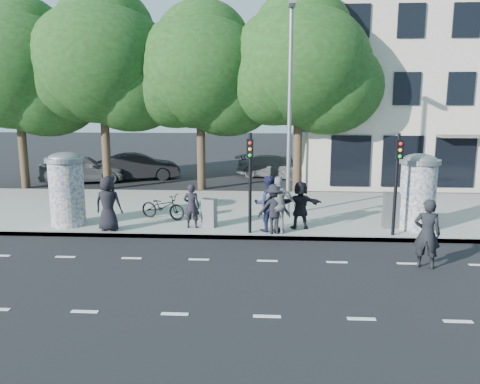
# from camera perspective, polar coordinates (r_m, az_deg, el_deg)

# --- Properties ---
(ground) EXTENTS (120.00, 120.00, 0.00)m
(ground) POSITION_cam_1_polar(r_m,az_deg,el_deg) (12.41, 3.34, -10.51)
(ground) COLOR black
(ground) RESTS_ON ground
(sidewalk) EXTENTS (40.00, 8.00, 0.15)m
(sidewalk) POSITION_cam_1_polar(r_m,az_deg,el_deg) (19.57, 3.38, -2.31)
(sidewalk) COLOR gray
(sidewalk) RESTS_ON ground
(curb) EXTENTS (40.00, 0.10, 0.16)m
(curb) POSITION_cam_1_polar(r_m,az_deg,el_deg) (15.75, 3.36, -5.56)
(curb) COLOR slate
(curb) RESTS_ON ground
(lane_dash_near) EXTENTS (32.00, 0.12, 0.01)m
(lane_dash_near) POSITION_cam_1_polar(r_m,az_deg,el_deg) (10.39, 3.32, -14.91)
(lane_dash_near) COLOR silver
(lane_dash_near) RESTS_ON ground
(lane_dash_far) EXTENTS (32.00, 0.12, 0.01)m
(lane_dash_far) POSITION_cam_1_polar(r_m,az_deg,el_deg) (13.72, 3.35, -8.38)
(lane_dash_far) COLOR silver
(lane_dash_far) RESTS_ON ground
(ad_column_left) EXTENTS (1.36, 1.36, 2.65)m
(ad_column_left) POSITION_cam_1_polar(r_m,az_deg,el_deg) (17.84, -20.38, 0.54)
(ad_column_left) COLOR beige
(ad_column_left) RESTS_ON sidewalk
(ad_column_right) EXTENTS (1.36, 1.36, 2.65)m
(ad_column_right) POSITION_cam_1_polar(r_m,az_deg,el_deg) (17.34, 20.88, 0.23)
(ad_column_right) COLOR beige
(ad_column_right) RESTS_ON sidewalk
(traffic_pole_near) EXTENTS (0.22, 0.31, 3.40)m
(traffic_pole_near) POSITION_cam_1_polar(r_m,az_deg,el_deg) (15.53, 1.24, 2.37)
(traffic_pole_near) COLOR black
(traffic_pole_near) RESTS_ON sidewalk
(traffic_pole_far) EXTENTS (0.22, 0.31, 3.40)m
(traffic_pole_far) POSITION_cam_1_polar(r_m,az_deg,el_deg) (16.09, 18.59, 2.10)
(traffic_pole_far) COLOR black
(traffic_pole_far) RESTS_ON sidewalk
(street_lamp) EXTENTS (0.25, 0.93, 8.00)m
(street_lamp) POSITION_cam_1_polar(r_m,az_deg,el_deg) (18.22, 6.11, 11.65)
(street_lamp) COLOR slate
(street_lamp) RESTS_ON sidewalk
(tree_far_left) EXTENTS (7.20, 7.20, 9.26)m
(tree_far_left) POSITION_cam_1_polar(r_m,az_deg,el_deg) (27.38, -25.64, 13.29)
(tree_far_left) COLOR #38281C
(tree_far_left) RESTS_ON ground
(tree_mid_left) EXTENTS (7.20, 7.20, 9.57)m
(tree_mid_left) POSITION_cam_1_polar(r_m,az_deg,el_deg) (25.59, -16.54, 14.84)
(tree_mid_left) COLOR #38281C
(tree_mid_left) RESTS_ON ground
(tree_near_left) EXTENTS (6.80, 6.80, 8.97)m
(tree_near_left) POSITION_cam_1_polar(r_m,az_deg,el_deg) (24.56, -4.91, 14.40)
(tree_near_left) COLOR #38281C
(tree_near_left) RESTS_ON ground
(tree_center) EXTENTS (7.00, 7.00, 9.30)m
(tree_center) POSITION_cam_1_polar(r_m,az_deg,el_deg) (23.98, 7.27, 15.04)
(tree_center) COLOR #38281C
(tree_center) RESTS_ON ground
(building) EXTENTS (20.30, 15.85, 12.00)m
(building) POSITION_cam_1_polar(r_m,az_deg,el_deg) (33.80, 24.83, 12.35)
(building) COLOR #BEB19F
(building) RESTS_ON ground
(ped_a) EXTENTS (0.98, 0.68, 1.91)m
(ped_a) POSITION_cam_1_polar(r_m,az_deg,el_deg) (16.70, -15.77, -1.36)
(ped_a) COLOR black
(ped_a) RESTS_ON sidewalk
(ped_b) EXTENTS (0.58, 0.39, 1.57)m
(ped_b) POSITION_cam_1_polar(r_m,az_deg,el_deg) (16.56, -5.92, -1.71)
(ped_b) COLOR black
(ped_b) RESTS_ON sidewalk
(ped_c) EXTENTS (1.04, 0.87, 1.93)m
(ped_c) POSITION_cam_1_polar(r_m,az_deg,el_deg) (16.03, 3.41, -1.44)
(ped_c) COLOR #1A1E41
(ped_c) RESTS_ON sidewalk
(ped_d) EXTENTS (1.12, 0.68, 1.69)m
(ped_d) POSITION_cam_1_polar(r_m,az_deg,el_deg) (15.81, 4.20, -2.06)
(ped_d) COLOR black
(ped_d) RESTS_ON sidewalk
(ped_e) EXTENTS (1.18, 0.70, 1.96)m
(ped_e) POSITION_cam_1_polar(r_m,az_deg,el_deg) (15.78, 4.74, -1.59)
(ped_e) COLOR gray
(ped_e) RESTS_ON sidewalk
(ped_f) EXTENTS (1.63, 0.74, 1.70)m
(ped_f) POSITION_cam_1_polar(r_m,az_deg,el_deg) (16.48, 7.35, -1.58)
(ped_f) COLOR black
(ped_f) RESTS_ON sidewalk
(man_road) EXTENTS (0.82, 0.66, 1.95)m
(man_road) POSITION_cam_1_polar(r_m,az_deg,el_deg) (13.88, 21.83, -4.73)
(man_road) COLOR black
(man_road) RESTS_ON ground
(bicycle) EXTENTS (1.18, 1.94, 0.96)m
(bicycle) POSITION_cam_1_polar(r_m,az_deg,el_deg) (18.03, -9.38, -1.75)
(bicycle) COLOR black
(bicycle) RESTS_ON sidewalk
(cabinet_left) EXTENTS (0.57, 0.48, 1.01)m
(cabinet_left) POSITION_cam_1_polar(r_m,az_deg,el_deg) (16.70, -3.77, -2.54)
(cabinet_left) COLOR slate
(cabinet_left) RESTS_ON sidewalk
(cabinet_right) EXTENTS (0.62, 0.47, 1.26)m
(cabinet_right) POSITION_cam_1_polar(r_m,az_deg,el_deg) (17.37, 18.04, -2.13)
(cabinet_right) COLOR slate
(cabinet_right) RESTS_ON sidewalk
(car_left) EXTENTS (3.25, 5.05, 1.60)m
(car_left) POSITION_cam_1_polar(r_m,az_deg,el_deg) (28.21, -18.56, 2.69)
(car_left) COLOR #4B4D51
(car_left) RESTS_ON ground
(car_mid) EXTENTS (3.12, 5.05, 1.57)m
(car_mid) POSITION_cam_1_polar(r_m,az_deg,el_deg) (28.45, -12.26, 3.04)
(car_mid) COLOR black
(car_mid) RESTS_ON ground
(car_right) EXTENTS (3.30, 5.01, 1.35)m
(car_right) POSITION_cam_1_polar(r_m,az_deg,el_deg) (28.68, 4.27, 3.09)
(car_right) COLOR slate
(car_right) RESTS_ON ground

